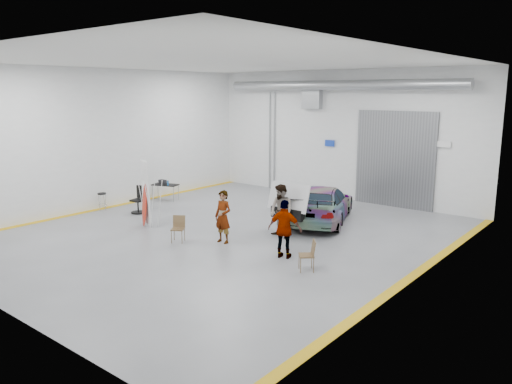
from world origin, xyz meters
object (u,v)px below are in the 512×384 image
Objects in this scene: person_c at (285,229)px; shop_stool at (102,202)px; folding_chair_near at (178,234)px; sedan_car at (322,204)px; person_b at (281,211)px; work_table at (165,184)px; person_a at (223,217)px; office_chair at (139,201)px; surfboard_display at (146,198)px; folding_chair_far at (306,261)px.

person_c is 9.79m from shop_stool.
folding_chair_near is (-3.77, -0.93, -0.64)m from person_c.
folding_chair_near is 6.10m from shop_stool.
folding_chair_near is (-2.33, -5.42, -0.43)m from sedan_car.
person_b is 8.04m from work_table.
sedan_car is 5.51× the size of folding_chair_near.
person_b is at bearing 10.19° from shop_stool.
person_a is 5.67m from office_chair.
folding_chair_near is at bearing 45.16° from sedan_car.
person_b is 0.70× the size of surfboard_display.
person_a is 2.03× the size of folding_chair_near.
shop_stool is at bearing -169.55° from surfboard_display.
folding_chair_far is 1.20× the size of shop_stool.
surfboard_display reaches higher than work_table.
surfboard_display is 2.02× the size of work_table.
shop_stool is (-7.24, 0.19, -0.53)m from person_a.
person_b is 3.42m from folding_chair_far.
person_a is 3.65m from surfboard_display.
work_table is at bearing -150.87° from folding_chair_far.
person_a is 7.46m from work_table.
person_b reaches higher than folding_chair_far.
folding_chair_far reaches higher than shop_stool.
shop_stool is 0.56× the size of work_table.
person_a reaches higher than work_table.
person_b is at bearing 55.21° from person_a.
office_chair is at bearing -139.49° from folding_chair_far.
person_b is 2.17m from person_c.
person_b is 3.61m from folding_chair_near.
person_a is 0.99× the size of person_c.
person_a is at bearing -17.77° from person_c.
folding_chair_near is at bearing -4.38° from person_c.
person_b reaches higher than person_c.
folding_chair_far is at bearing -17.81° from office_chair.
shop_stool is at bearing -99.70° from work_table.
person_b is 8.56m from shop_stool.
surfboard_display is at bearing 132.95° from folding_chair_near.
surfboard_display is at bearing -49.07° from work_table.
shop_stool is (-10.92, 0.70, 0.09)m from folding_chair_far.
sedan_car is 2.81m from person_b.
folding_chair_near is 4.94m from folding_chair_far.
person_b is at bearing -2.31° from office_chair.
surfboard_display is 7.36m from folding_chair_far.
folding_chair_near is at bearing -10.40° from shop_stool.
sedan_car is 6.50× the size of shop_stool.
folding_chair_far is at bearing -19.87° from work_table.
work_table reaches higher than folding_chair_near.
sedan_car is 2.71× the size of person_a.
person_c is (2.53, 0.02, 0.01)m from person_a.
surfboard_display is (-6.17, -0.33, 0.18)m from person_c.
office_chair is at bearing -162.15° from person_b.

